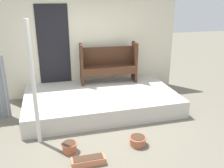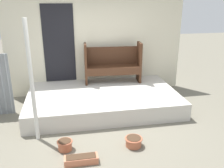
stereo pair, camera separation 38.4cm
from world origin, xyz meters
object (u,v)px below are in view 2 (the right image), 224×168
flower_pot_middle (134,141)px  planter_box_rect (81,160)px  bench (113,63)px  support_post (32,83)px  flower_pot_left (65,145)px

flower_pot_middle → planter_box_rect: (-0.97, -0.32, -0.03)m
bench → planter_box_rect: size_ratio=2.71×
support_post → flower_pot_left: support_post is taller
support_post → planter_box_rect: support_post is taller
support_post → flower_pot_left: bearing=-42.3°
planter_box_rect → flower_pot_middle: bearing=18.1°
flower_pot_left → support_post: bearing=137.7°
flower_pot_left → planter_box_rect: bearing=-59.1°
bench → flower_pot_middle: (-0.08, -2.47, -0.83)m
support_post → planter_box_rect: size_ratio=4.10×
bench → planter_box_rect: 3.10m
support_post → bench: bearing=46.3°
bench → flower_pot_middle: 2.61m
planter_box_rect → support_post: bearing=130.7°
support_post → planter_box_rect: bearing=-49.3°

